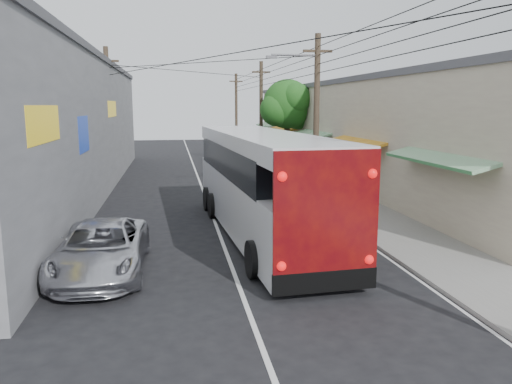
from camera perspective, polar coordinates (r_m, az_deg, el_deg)
ground at (r=11.37m, az=-0.46°, el=-14.54°), size 120.00×120.00×0.00m
sidewalk at (r=31.64m, az=5.45°, el=1.39°), size 3.00×80.00×0.12m
building_right at (r=34.64m, az=11.91°, el=7.10°), size 7.09×40.00×6.25m
building_left at (r=29.06m, az=-23.40°, el=7.00°), size 7.20×36.00×7.25m
utility_poles at (r=30.93m, az=-0.71°, el=8.81°), size 11.80×45.28×8.00m
street_tree at (r=37.23m, az=3.71°, el=9.80°), size 4.40×4.00×6.60m
coach_bus at (r=18.14m, az=0.59°, el=1.10°), size 3.65×13.11×3.73m
jeepney at (r=14.74m, az=-17.26°, el=-6.23°), size 2.48×5.24×1.45m
parked_suv at (r=29.09m, az=2.16°, el=2.22°), size 2.70×5.89×1.67m
parked_car_mid at (r=33.25m, az=1.32°, el=3.03°), size 1.86×4.39×1.48m
parked_car_far at (r=37.94m, az=-0.05°, el=3.97°), size 1.78×4.88×1.60m
pedestrian_near at (r=21.29m, az=10.40°, el=-0.34°), size 0.73×0.60×1.73m
pedestrian_far at (r=22.83m, az=11.65°, el=0.24°), size 1.03×0.96×1.68m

